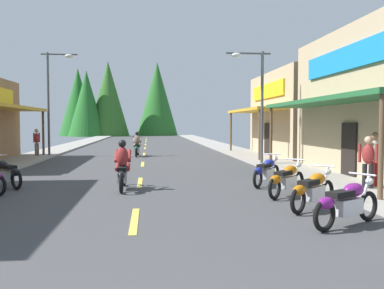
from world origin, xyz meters
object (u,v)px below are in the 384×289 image
Objects in this scene: motorcycle_parked_right_4 at (267,171)px; motorcycle_parked_right_2 at (313,189)px; pedestrian_by_shop at (37,141)px; streetlamp_left at (54,89)px; rider_cruising_trailing at (137,146)px; streetlamp_right at (255,90)px; motorcycle_parked_left_4 at (6,172)px; pedestrian_browsing at (368,160)px; pedestrian_strolling at (375,156)px; rider_cruising_lead at (123,169)px; motorcycle_parked_right_3 at (287,179)px; motorcycle_parked_right_1 at (347,202)px.

motorcycle_parked_right_2 is at bearing -141.19° from motorcycle_parked_right_4.
motorcycle_parked_right_2 is 3.86m from motorcycle_parked_right_4.
streetlamp_left is at bearing 52.10° from pedestrian_by_shop.
streetlamp_left is 3.01× the size of rider_cruising_trailing.
rider_cruising_trailing is (-5.92, 6.22, -3.05)m from streetlamp_right.
motorcycle_parked_right_4 is (-1.30, -6.56, -3.22)m from streetlamp_right.
pedestrian_by_shop is (-10.71, 12.67, 0.52)m from motorcycle_parked_right_4.
motorcycle_parked_right_4 is (9.76, -13.17, -3.71)m from streetlamp_left.
motorcycle_parked_left_4 is at bearing 165.33° from rider_cruising_trailing.
pedestrian_strolling is at bearing 164.93° from pedestrian_browsing.
motorcycle_parked_right_4 is at bearing -80.98° from pedestrian_browsing.
rider_cruising_lead is 1.23× the size of pedestrian_by_shop.
rider_cruising_lead is (3.80, -0.86, 0.17)m from motorcycle_parked_left_4.
motorcycle_parked_right_2 and motorcycle_parked_left_4 have the same top height.
motorcycle_parked_right_4 is (-0.02, 3.86, 0.00)m from motorcycle_parked_right_2.
rider_cruising_trailing is 1.18× the size of pedestrian_strolling.
rider_cruising_lead reaches higher than motorcycle_parked_left_4.
rider_cruising_lead is 1.00× the size of rider_cruising_trailing.
motorcycle_parked_right_3 is 5.00m from rider_cruising_lead.
motorcycle_parked_left_4 is at bearing -55.54° from pedestrian_by_shop.
motorcycle_parked_right_2 is 4.02m from pedestrian_strolling.
motorcycle_parked_left_4 is at bearing 125.30° from motorcycle_parked_right_4.
streetlamp_left reaches higher than motorcycle_parked_right_3.
streetlamp_left reaches higher than motorcycle_parked_right_1.
motorcycle_parked_left_4 is 11.72m from pedestrian_strolling.
pedestrian_strolling reaches higher than motorcycle_parked_right_1.
motorcycle_parked_right_1 is at bearing -95.92° from streetlamp_right.
motorcycle_parked_right_2 is at bearing -160.46° from motorcycle_parked_left_4.
pedestrian_browsing is at bearing -150.18° from rider_cruising_trailing.
motorcycle_parked_right_2 and motorcycle_parked_right_3 have the same top height.
motorcycle_parked_right_3 is at bearing -159.79° from rider_cruising_trailing.
motorcycle_parked_right_2 is 17.28m from rider_cruising_trailing.
rider_cruising_lead is (-4.76, 5.13, 0.17)m from motorcycle_parked_right_1.
motorcycle_parked_right_4 is at bearing -25.55° from pedestrian_by_shop.
rider_cruising_lead is at bearing 102.74° from motorcycle_parked_right_1.
motorcycle_parked_right_1 and motorcycle_parked_right_2 have the same top height.
pedestrian_strolling is (12.81, -14.47, -3.13)m from streetlamp_left.
motorcycle_parked_left_4 is 0.76× the size of rider_cruising_lead.
streetlamp_right is 10.98m from motorcycle_parked_right_2.
pedestrian_browsing is (13.38, -14.24, -0.03)m from pedestrian_by_shop.
motorcycle_parked_right_1 is 1.10× the size of motorcycle_parked_right_4.
motorcycle_parked_right_2 is 0.93× the size of pedestrian_strolling.
streetlamp_right is at bearing 53.93° from motorcycle_parked_right_1.
pedestrian_strolling is (7.68, -14.08, 0.41)m from rider_cruising_trailing.
rider_cruising_trailing is at bearing 62.44° from motorcycle_parked_right_3.
streetlamp_left reaches higher than pedestrian_by_shop.
motorcycle_parked_right_3 is 8.87m from motorcycle_parked_left_4.
motorcycle_parked_right_3 is at bearing 93.52° from pedestrian_strolling.
rider_cruising_trailing is at bearing -60.98° from motorcycle_parked_left_4.
streetlamp_left is at bearing -37.85° from motorcycle_parked_left_4.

